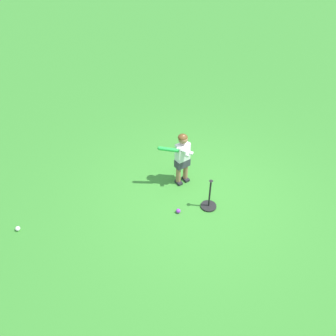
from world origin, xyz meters
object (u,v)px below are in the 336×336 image
Objects in this scene: play_ball_behind_batter at (18,229)px; batting_tee at (209,203)px; child_batter at (182,155)px; play_ball_by_bucket at (178,211)px.

batting_tee is at bearing -108.75° from play_ball_behind_batter.
play_ball_behind_batter is 3.27m from batting_tee.
child_batter is 13.39× the size of play_ball_behind_batter.
batting_tee reaches higher than play_ball_by_bucket.
play_ball_by_bucket is 2.72m from play_ball_behind_batter.
play_ball_by_bucket is 1.00× the size of play_ball_behind_batter.
play_ball_by_bucket is at bearing -109.78° from play_ball_behind_batter.
batting_tee is at bearing -103.69° from play_ball_by_bucket.
play_ball_behind_batter is 0.13× the size of batting_tee.
child_batter is 0.98m from batting_tee.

